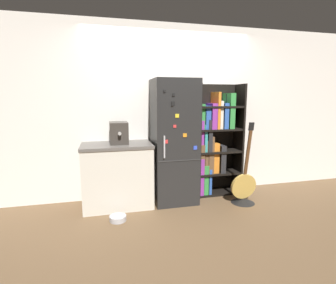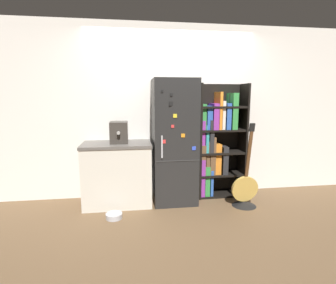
{
  "view_description": "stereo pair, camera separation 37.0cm",
  "coord_description": "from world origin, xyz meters",
  "px_view_note": "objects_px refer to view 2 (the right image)",
  "views": [
    {
      "loc": [
        -0.98,
        -3.45,
        1.52
      ],
      "look_at": [
        -0.09,
        0.15,
        0.89
      ],
      "focal_mm": 28.0,
      "sensor_mm": 36.0,
      "label": 1
    },
    {
      "loc": [
        -0.62,
        -3.52,
        1.52
      ],
      "look_at": [
        -0.09,
        0.15,
        0.89
      ],
      "focal_mm": 28.0,
      "sensor_mm": 36.0,
      "label": 2
    }
  ],
  "objects_px": {
    "refrigerator": "(174,142)",
    "guitar": "(245,194)",
    "bookshelf": "(216,143)",
    "espresso_machine": "(119,132)",
    "pet_bowl": "(114,216)"
  },
  "relations": [
    {
      "from": "bookshelf",
      "to": "pet_bowl",
      "type": "xyz_separation_m",
      "value": [
        -1.52,
        -0.63,
        -0.8
      ]
    },
    {
      "from": "bookshelf",
      "to": "pet_bowl",
      "type": "height_order",
      "value": "bookshelf"
    },
    {
      "from": "refrigerator",
      "to": "espresso_machine",
      "type": "height_order",
      "value": "refrigerator"
    },
    {
      "from": "bookshelf",
      "to": "espresso_machine",
      "type": "height_order",
      "value": "bookshelf"
    },
    {
      "from": "espresso_machine",
      "to": "guitar",
      "type": "height_order",
      "value": "guitar"
    },
    {
      "from": "guitar",
      "to": "refrigerator",
      "type": "bearing_deg",
      "value": 159.86
    },
    {
      "from": "bookshelf",
      "to": "guitar",
      "type": "xyz_separation_m",
      "value": [
        0.28,
        -0.49,
        -0.67
      ]
    },
    {
      "from": "guitar",
      "to": "espresso_machine",
      "type": "bearing_deg",
      "value": 167.78
    },
    {
      "from": "refrigerator",
      "to": "guitar",
      "type": "relative_size",
      "value": 1.49
    },
    {
      "from": "bookshelf",
      "to": "pet_bowl",
      "type": "relative_size",
      "value": 8.16
    },
    {
      "from": "bookshelf",
      "to": "espresso_machine",
      "type": "relative_size",
      "value": 4.8
    },
    {
      "from": "refrigerator",
      "to": "guitar",
      "type": "height_order",
      "value": "refrigerator"
    },
    {
      "from": "espresso_machine",
      "to": "pet_bowl",
      "type": "distance_m",
      "value": 1.13
    },
    {
      "from": "bookshelf",
      "to": "espresso_machine",
      "type": "distance_m",
      "value": 1.47
    },
    {
      "from": "pet_bowl",
      "to": "espresso_machine",
      "type": "bearing_deg",
      "value": 82.02
    }
  ]
}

